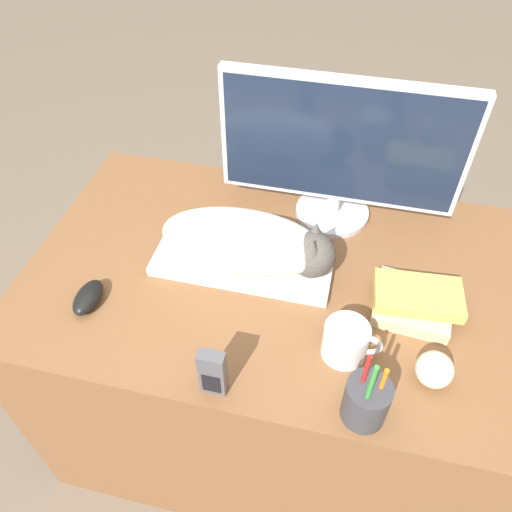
# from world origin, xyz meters

# --- Properties ---
(desk) EXTENTS (1.20, 0.76, 0.76)m
(desk) POSITION_xyz_m (0.00, 0.38, 0.38)
(desk) COLOR brown
(desk) RESTS_ON ground_plane
(keyboard) EXTENTS (0.44, 0.17, 0.02)m
(keyboard) POSITION_xyz_m (-0.07, 0.38, 0.77)
(keyboard) COLOR silver
(keyboard) RESTS_ON desk
(cat) EXTENTS (0.42, 0.18, 0.13)m
(cat) POSITION_xyz_m (-0.05, 0.38, 0.84)
(cat) COLOR white
(cat) RESTS_ON keyboard
(monitor) EXTENTS (0.60, 0.20, 0.39)m
(monitor) POSITION_xyz_m (0.12, 0.62, 0.97)
(monitor) COLOR #B7B7BC
(monitor) RESTS_ON desk
(computer_mouse) EXTENTS (0.06, 0.10, 0.04)m
(computer_mouse) POSITION_xyz_m (-0.39, 0.19, 0.78)
(computer_mouse) COLOR black
(computer_mouse) RESTS_ON desk
(coffee_mug) EXTENTS (0.12, 0.09, 0.08)m
(coffee_mug) POSITION_xyz_m (0.20, 0.19, 0.80)
(coffee_mug) COLOR silver
(coffee_mug) RESTS_ON desk
(pen_cup) EXTENTS (0.09, 0.09, 0.20)m
(pen_cup) POSITION_xyz_m (0.25, 0.06, 0.81)
(pen_cup) COLOR #38383D
(pen_cup) RESTS_ON desk
(baseball) EXTENTS (0.08, 0.08, 0.08)m
(baseball) POSITION_xyz_m (0.37, 0.16, 0.79)
(baseball) COLOR beige
(baseball) RESTS_ON desk
(phone) EXTENTS (0.05, 0.03, 0.12)m
(phone) POSITION_xyz_m (-0.05, 0.04, 0.82)
(phone) COLOR #4C4C51
(phone) RESTS_ON desk
(book_stack) EXTENTS (0.20, 0.18, 0.06)m
(book_stack) POSITION_xyz_m (0.34, 0.34, 0.79)
(book_stack) COLOR #C6B284
(book_stack) RESTS_ON desk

